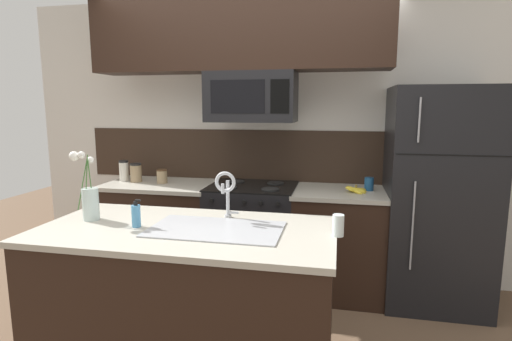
% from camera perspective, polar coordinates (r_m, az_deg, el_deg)
% --- Properties ---
extents(ground_plane, '(10.00, 10.00, 0.00)m').
position_cam_1_polar(ground_plane, '(3.03, -4.42, -22.97)').
color(ground_plane, brown).
extents(rear_partition, '(5.20, 0.10, 2.60)m').
position_cam_1_polar(rear_partition, '(3.78, 5.19, 4.42)').
color(rear_partition, silver).
rests_on(rear_partition, ground).
extents(splash_band, '(3.46, 0.01, 0.48)m').
position_cam_1_polar(splash_band, '(3.78, 0.54, 2.18)').
color(splash_band, '#332319').
rests_on(splash_band, rear_partition).
extents(back_counter_left, '(1.01, 0.65, 0.91)m').
position_cam_1_polar(back_counter_left, '(3.90, -13.20, -8.31)').
color(back_counter_left, black).
rests_on(back_counter_left, ground).
extents(back_counter_right, '(0.77, 0.65, 0.91)m').
position_cam_1_polar(back_counter_right, '(3.55, 11.64, -9.98)').
color(back_counter_right, black).
rests_on(back_counter_right, ground).
extents(stove_range, '(0.76, 0.64, 0.93)m').
position_cam_1_polar(stove_range, '(3.62, -0.49, -9.30)').
color(stove_range, black).
rests_on(stove_range, ground).
extents(microwave, '(0.74, 0.40, 0.41)m').
position_cam_1_polar(microwave, '(3.42, -0.60, 10.43)').
color(microwave, black).
extents(upper_cabinet_band, '(2.48, 0.34, 0.60)m').
position_cam_1_polar(upper_cabinet_band, '(3.47, -2.69, 18.83)').
color(upper_cabinet_band, black).
extents(refrigerator, '(0.79, 0.74, 1.76)m').
position_cam_1_polar(refrigerator, '(3.55, 24.38, -3.54)').
color(refrigerator, black).
rests_on(refrigerator, ground).
extents(storage_jar_tall, '(0.09, 0.09, 0.20)m').
position_cam_1_polar(storage_jar_tall, '(3.98, -18.34, -0.02)').
color(storage_jar_tall, silver).
rests_on(storage_jar_tall, back_counter_left).
extents(storage_jar_medium, '(0.10, 0.10, 0.17)m').
position_cam_1_polar(storage_jar_medium, '(3.89, -16.77, -0.29)').
color(storage_jar_medium, '#997F5B').
rests_on(storage_jar_medium, back_counter_left).
extents(storage_jar_short, '(0.10, 0.10, 0.13)m').
position_cam_1_polar(storage_jar_short, '(3.77, -13.28, -0.81)').
color(storage_jar_short, '#997F5B').
rests_on(storage_jar_short, back_counter_left).
extents(banana_bunch, '(0.19, 0.16, 0.08)m').
position_cam_1_polar(banana_bunch, '(3.37, 14.10, -2.71)').
color(banana_bunch, yellow).
rests_on(banana_bunch, back_counter_right).
extents(coffee_tin, '(0.08, 0.08, 0.11)m').
position_cam_1_polar(coffee_tin, '(3.48, 15.84, -1.87)').
color(coffee_tin, '#1E5184').
rests_on(coffee_tin, back_counter_right).
extents(island_counter, '(1.73, 0.87, 0.91)m').
position_cam_1_polar(island_counter, '(2.55, -9.71, -17.84)').
color(island_counter, black).
rests_on(island_counter, ground).
extents(kitchen_sink, '(0.76, 0.44, 0.16)m').
position_cam_1_polar(kitchen_sink, '(2.34, -5.75, -10.01)').
color(kitchen_sink, '#ADAFB5').
rests_on(kitchen_sink, island_counter).
extents(sink_faucet, '(0.14, 0.14, 0.31)m').
position_cam_1_polar(sink_faucet, '(2.47, -4.31, -2.56)').
color(sink_faucet, '#B7BABF').
rests_on(sink_faucet, island_counter).
extents(dish_soap_bottle, '(0.06, 0.05, 0.16)m').
position_cam_1_polar(dish_soap_bottle, '(2.45, -16.76, -6.18)').
color(dish_soap_bottle, '#4C93C6').
rests_on(dish_soap_bottle, island_counter).
extents(spare_glass, '(0.06, 0.06, 0.12)m').
position_cam_1_polar(spare_glass, '(2.23, 11.66, -7.69)').
color(spare_glass, silver).
rests_on(spare_glass, island_counter).
extents(flower_vase, '(0.15, 0.10, 0.43)m').
position_cam_1_polar(flower_vase, '(2.68, -22.70, -3.91)').
color(flower_vase, silver).
rests_on(flower_vase, island_counter).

